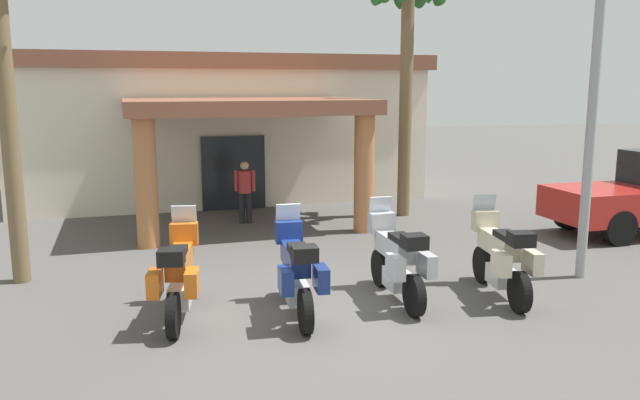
{
  "coord_description": "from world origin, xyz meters",
  "views": [
    {
      "loc": [
        -2.43,
        -9.21,
        3.53
      ],
      "look_at": [
        1.0,
        3.08,
        1.2
      ],
      "focal_mm": 35.59,
      "sensor_mm": 36.0,
      "label": 1
    }
  ],
  "objects_px": {
    "motorcycle_orange": "(179,275)",
    "motel_building": "(220,126)",
    "roadside_sign": "(600,5)",
    "pedestrian": "(245,188)",
    "palm_tree_near_portico": "(407,33)",
    "motorcycle_cream": "(502,257)",
    "motorcycle_blue": "(297,272)",
    "motorcycle_silver": "(397,260)"
  },
  "relations": [
    {
      "from": "motel_building",
      "to": "palm_tree_near_portico",
      "type": "relative_size",
      "value": 1.92
    },
    {
      "from": "motorcycle_silver",
      "to": "motorcycle_cream",
      "type": "height_order",
      "value": "same"
    },
    {
      "from": "pedestrian",
      "to": "motel_building",
      "type": "bearing_deg",
      "value": 14.24
    },
    {
      "from": "motorcycle_silver",
      "to": "motorcycle_cream",
      "type": "relative_size",
      "value": 1.0
    },
    {
      "from": "motorcycle_blue",
      "to": "pedestrian",
      "type": "xyz_separation_m",
      "value": [
        0.28,
        6.82,
        0.22
      ]
    },
    {
      "from": "motel_building",
      "to": "palm_tree_near_portico",
      "type": "distance_m",
      "value": 6.84
    },
    {
      "from": "motorcycle_cream",
      "to": "pedestrian",
      "type": "xyz_separation_m",
      "value": [
        -3.22,
        6.89,
        0.22
      ]
    },
    {
      "from": "motorcycle_cream",
      "to": "pedestrian",
      "type": "relative_size",
      "value": 1.38
    },
    {
      "from": "motorcycle_orange",
      "to": "pedestrian",
      "type": "height_order",
      "value": "motorcycle_orange"
    },
    {
      "from": "motel_building",
      "to": "palm_tree_near_portico",
      "type": "height_order",
      "value": "palm_tree_near_portico"
    },
    {
      "from": "motorcycle_cream",
      "to": "pedestrian",
      "type": "bearing_deg",
      "value": 33.59
    },
    {
      "from": "motorcycle_cream",
      "to": "palm_tree_near_portico",
      "type": "bearing_deg",
      "value": -0.69
    },
    {
      "from": "motel_building",
      "to": "roadside_sign",
      "type": "relative_size",
      "value": 1.72
    },
    {
      "from": "motel_building",
      "to": "motorcycle_cream",
      "type": "bearing_deg",
      "value": -75.34
    },
    {
      "from": "motorcycle_silver",
      "to": "pedestrian",
      "type": "height_order",
      "value": "motorcycle_silver"
    },
    {
      "from": "motorcycle_orange",
      "to": "roadside_sign",
      "type": "bearing_deg",
      "value": -78.05
    },
    {
      "from": "motorcycle_cream",
      "to": "palm_tree_near_portico",
      "type": "distance_m",
      "value": 8.01
    },
    {
      "from": "motorcycle_silver",
      "to": "motorcycle_orange",
      "type": "bearing_deg",
      "value": 89.74
    },
    {
      "from": "motorcycle_orange",
      "to": "palm_tree_near_portico",
      "type": "height_order",
      "value": "palm_tree_near_portico"
    },
    {
      "from": "pedestrian",
      "to": "palm_tree_near_portico",
      "type": "bearing_deg",
      "value": -78.79
    },
    {
      "from": "palm_tree_near_portico",
      "to": "pedestrian",
      "type": "bearing_deg",
      "value": 178.2
    },
    {
      "from": "motorcycle_orange",
      "to": "palm_tree_near_portico",
      "type": "relative_size",
      "value": 0.33
    },
    {
      "from": "motorcycle_blue",
      "to": "palm_tree_near_portico",
      "type": "distance_m",
      "value": 9.12
    },
    {
      "from": "motorcycle_blue",
      "to": "motorcycle_silver",
      "type": "distance_m",
      "value": 1.77
    },
    {
      "from": "pedestrian",
      "to": "palm_tree_near_portico",
      "type": "distance_m",
      "value": 5.85
    },
    {
      "from": "motel_building",
      "to": "motorcycle_orange",
      "type": "distance_m",
      "value": 11.16
    },
    {
      "from": "roadside_sign",
      "to": "pedestrian",
      "type": "bearing_deg",
      "value": 129.87
    },
    {
      "from": "motorcycle_orange",
      "to": "motorcycle_silver",
      "type": "relative_size",
      "value": 0.99
    },
    {
      "from": "pedestrian",
      "to": "motorcycle_blue",
      "type": "bearing_deg",
      "value": -169.33
    },
    {
      "from": "motel_building",
      "to": "pedestrian",
      "type": "distance_m",
      "value": 4.58
    },
    {
      "from": "motorcycle_orange",
      "to": "motorcycle_blue",
      "type": "bearing_deg",
      "value": -90.1
    },
    {
      "from": "motorcycle_silver",
      "to": "motorcycle_cream",
      "type": "bearing_deg",
      "value": -98.25
    },
    {
      "from": "motorcycle_silver",
      "to": "motorcycle_blue",
      "type": "bearing_deg",
      "value": 98.72
    },
    {
      "from": "motorcycle_cream",
      "to": "pedestrian",
      "type": "height_order",
      "value": "motorcycle_cream"
    },
    {
      "from": "motel_building",
      "to": "motorcycle_orange",
      "type": "bearing_deg",
      "value": -101.83
    },
    {
      "from": "motorcycle_cream",
      "to": "motel_building",
      "type": "bearing_deg",
      "value": 24.92
    },
    {
      "from": "motel_building",
      "to": "motorcycle_blue",
      "type": "relative_size",
      "value": 5.71
    },
    {
      "from": "motorcycle_orange",
      "to": "pedestrian",
      "type": "bearing_deg",
      "value": -6.88
    },
    {
      "from": "motorcycle_blue",
      "to": "roadside_sign",
      "type": "bearing_deg",
      "value": -80.62
    },
    {
      "from": "motorcycle_blue",
      "to": "motorcycle_silver",
      "type": "relative_size",
      "value": 1.0
    },
    {
      "from": "motorcycle_orange",
      "to": "roadside_sign",
      "type": "relative_size",
      "value": 0.3
    },
    {
      "from": "motorcycle_orange",
      "to": "motel_building",
      "type": "bearing_deg",
      "value": 0.39
    }
  ]
}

